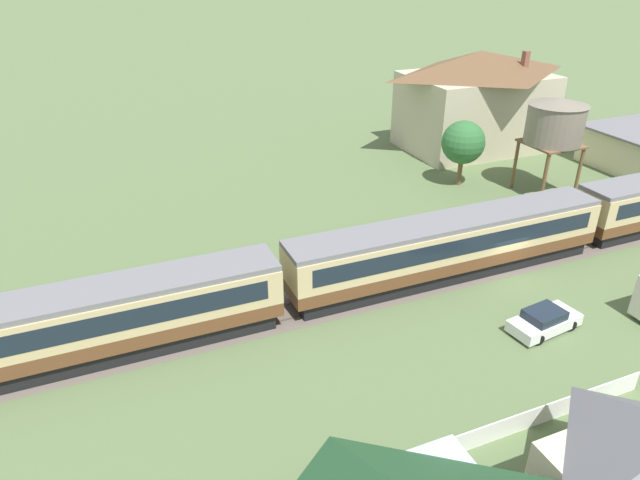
{
  "coord_description": "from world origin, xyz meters",
  "views": [
    {
      "loc": [
        -23.05,
        -24.34,
        18.73
      ],
      "look_at": [
        -11.54,
        3.17,
        3.24
      ],
      "focal_mm": 32.0,
      "sensor_mm": 36.0,
      "label": 1
    }
  ],
  "objects_px": {
    "yard_tree_0": "(463,143)",
    "station_house_brown_roof": "(476,99)",
    "parked_car_white": "(544,321)",
    "passenger_train": "(452,244)",
    "water_tower": "(555,122)"
  },
  "relations": [
    {
      "from": "yard_tree_0",
      "to": "station_house_brown_roof",
      "type": "bearing_deg",
      "value": 49.05
    },
    {
      "from": "station_house_brown_roof",
      "to": "yard_tree_0",
      "type": "distance_m",
      "value": 11.01
    },
    {
      "from": "parked_car_white",
      "to": "yard_tree_0",
      "type": "bearing_deg",
      "value": 60.47
    },
    {
      "from": "passenger_train",
      "to": "parked_car_white",
      "type": "height_order",
      "value": "passenger_train"
    },
    {
      "from": "water_tower",
      "to": "parked_car_white",
      "type": "distance_m",
      "value": 21.51
    },
    {
      "from": "station_house_brown_roof",
      "to": "water_tower",
      "type": "bearing_deg",
      "value": -96.97
    },
    {
      "from": "yard_tree_0",
      "to": "water_tower",
      "type": "bearing_deg",
      "value": -35.91
    },
    {
      "from": "passenger_train",
      "to": "parked_car_white",
      "type": "relative_size",
      "value": 15.38
    },
    {
      "from": "passenger_train",
      "to": "water_tower",
      "type": "distance_m",
      "value": 17.83
    },
    {
      "from": "station_house_brown_roof",
      "to": "water_tower",
      "type": "height_order",
      "value": "station_house_brown_roof"
    },
    {
      "from": "station_house_brown_roof",
      "to": "parked_car_white",
      "type": "relative_size",
      "value": 3.47
    },
    {
      "from": "water_tower",
      "to": "station_house_brown_roof",
      "type": "bearing_deg",
      "value": 83.03
    },
    {
      "from": "water_tower",
      "to": "yard_tree_0",
      "type": "xyz_separation_m",
      "value": [
        -5.67,
        4.1,
        -2.21
      ]
    },
    {
      "from": "station_house_brown_roof",
      "to": "water_tower",
      "type": "relative_size",
      "value": 1.86
    },
    {
      "from": "passenger_train",
      "to": "yard_tree_0",
      "type": "relative_size",
      "value": 11.56
    }
  ]
}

